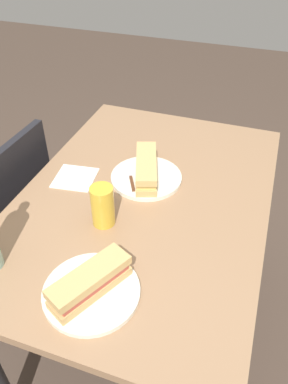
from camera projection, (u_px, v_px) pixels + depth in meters
The scene contains 11 objects.
ground_plane at pixel (144, 322), 1.76m from camera, with size 8.00×8.00×0.00m, color #47382D.
dining_table at pixel (144, 222), 1.35m from camera, with size 1.18×0.82×0.76m.
chair_far at pixel (8, 214), 1.59m from camera, with size 0.41×0.41×0.87m.
plate_near at pixel (146, 178), 1.35m from camera, with size 0.25×0.25×0.01m, color silver.
baguette_sandwich_near at pixel (146, 168), 1.32m from camera, with size 0.25×0.14×0.07m.
knife_near at pixel (131, 177), 1.33m from camera, with size 0.16×0.09×0.01m.
plate_far at pixel (93, 292), 0.97m from camera, with size 0.25×0.25×0.01m, color silver.
baguette_sandwich_far at pixel (91, 282), 0.94m from camera, with size 0.23×0.16×0.07m.
knife_far at pixel (75, 279), 0.99m from camera, with size 0.16×0.10×0.01m.
beer_glass at pixel (103, 206), 1.14m from camera, with size 0.07×0.07×0.13m, color gold.
paper_napkin at pixel (75, 178), 1.35m from camera, with size 0.14×0.14×0.00m, color white.
Camera 1 is at (-0.92, -0.32, 1.58)m, focal length 35.43 mm.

